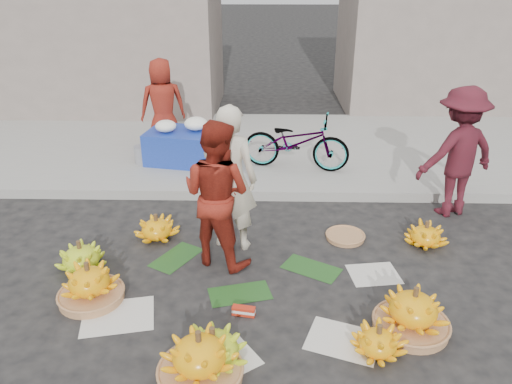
{
  "coord_description": "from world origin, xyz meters",
  "views": [
    {
      "loc": [
        0.17,
        -4.57,
        3.22
      ],
      "look_at": [
        0.05,
        0.88,
        0.7
      ],
      "focal_mm": 35.0,
      "sensor_mm": 36.0,
      "label": 1
    }
  ],
  "objects_px": {
    "vendor_cream": "(230,179)",
    "flower_table": "(187,144)",
    "banana_bunch_4": "(413,311)",
    "bicycle": "(296,142)",
    "banana_bunch_0": "(90,284)"
  },
  "relations": [
    {
      "from": "banana_bunch_0",
      "to": "vendor_cream",
      "type": "height_order",
      "value": "vendor_cream"
    },
    {
      "from": "flower_table",
      "to": "bicycle",
      "type": "xyz_separation_m",
      "value": [
        1.81,
        -0.25,
        0.14
      ]
    },
    {
      "from": "flower_table",
      "to": "banana_bunch_0",
      "type": "bearing_deg",
      "value": -86.81
    },
    {
      "from": "banana_bunch_4",
      "to": "vendor_cream",
      "type": "bearing_deg",
      "value": 139.68
    },
    {
      "from": "banana_bunch_4",
      "to": "vendor_cream",
      "type": "xyz_separation_m",
      "value": [
        -1.83,
        1.55,
        0.69
      ]
    },
    {
      "from": "vendor_cream",
      "to": "bicycle",
      "type": "distance_m",
      "value": 2.47
    },
    {
      "from": "bicycle",
      "to": "banana_bunch_0",
      "type": "bearing_deg",
      "value": 157.72
    },
    {
      "from": "vendor_cream",
      "to": "bicycle",
      "type": "height_order",
      "value": "vendor_cream"
    },
    {
      "from": "banana_bunch_4",
      "to": "bicycle",
      "type": "relative_size",
      "value": 0.41
    },
    {
      "from": "banana_bunch_0",
      "to": "bicycle",
      "type": "xyz_separation_m",
      "value": [
        2.29,
        3.44,
        0.38
      ]
    },
    {
      "from": "banana_bunch_0",
      "to": "flower_table",
      "type": "bearing_deg",
      "value": 82.54
    },
    {
      "from": "vendor_cream",
      "to": "flower_table",
      "type": "bearing_deg",
      "value": -55.54
    },
    {
      "from": "banana_bunch_4",
      "to": "bicycle",
      "type": "xyz_separation_m",
      "value": [
        -0.93,
        3.83,
        0.36
      ]
    },
    {
      "from": "banana_bunch_0",
      "to": "banana_bunch_4",
      "type": "distance_m",
      "value": 3.24
    },
    {
      "from": "vendor_cream",
      "to": "banana_bunch_4",
      "type": "bearing_deg",
      "value": 154.35
    }
  ]
}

